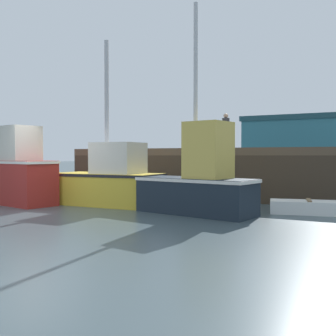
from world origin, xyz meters
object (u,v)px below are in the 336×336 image
Objects in this scene: fishing_boat_near_left at (7,172)px; fishing_boat_mid at (199,182)px; fishing_boat_near_right at (110,180)px; dockworker at (226,132)px; mooring_buoy_foreground at (74,192)px; rowboat at (309,207)px.

fishing_boat_mid is at bearing 4.07° from fishing_boat_near_left.
fishing_boat_near_right is 2.94× the size of dockworker.
dockworker is 8.43m from mooring_buoy_foreground.
fishing_boat_near_left is 3.46m from fishing_boat_near_right.
rowboat is (5.70, 0.83, -0.58)m from fishing_boat_near_right.
fishing_boat_near_left is 9.23m from rowboat.
fishing_boat_near_left is 2.55× the size of dockworker.
mooring_buoy_foreground is (-1.52, 0.16, -0.44)m from fishing_boat_near_right.
fishing_boat_mid reaches higher than dockworker.
dockworker reaches higher than rowboat.
fishing_boat_near_left is 2.23m from mooring_buoy_foreground.
fishing_boat_near_left is at bearing -146.93° from mooring_buoy_foreground.
mooring_buoy_foreground is (-2.49, -7.72, -2.31)m from dockworker.
dockworker is at bearing 82.99° from fishing_boat_near_right.
dockworker is at bearing 104.75° from fishing_boat_mid.
fishing_boat_near_left is 9.99m from dockworker.
rowboat is at bearing -56.11° from dockworker.
dockworker is at bearing 123.89° from rowboat.
fishing_boat_near_left is 2.10× the size of rowboat.
dockworker is (0.97, 7.88, 1.87)m from fishing_boat_near_right.
fishing_boat_near_left is 6.51m from fishing_boat_mid.
fishing_boat_mid is at bearing -8.44° from mooring_buoy_foreground.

